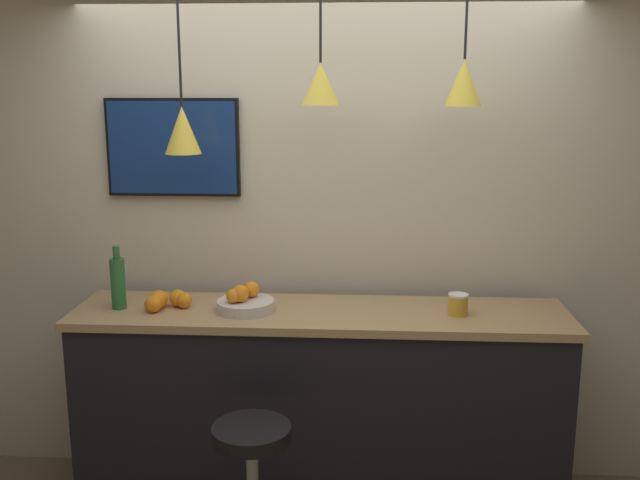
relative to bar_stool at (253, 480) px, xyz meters
The scene contains 11 objects.
back_wall 1.40m from the bar_stool, 75.62° to the left, with size 8.00×0.06×2.90m.
service_counter 0.64m from the bar_stool, 67.09° to the left, with size 2.40×0.55×1.03m.
bar_stool is the anchor object (origin of this frame).
fruit_bowl 0.84m from the bar_stool, 101.32° to the left, with size 0.28×0.28×0.14m.
orange_pile 0.98m from the bar_stool, 131.07° to the left, with size 0.21×0.18×0.09m.
juice_bottle 1.16m from the bar_stool, 142.35° to the left, with size 0.07×0.07×0.31m.
spread_jar 1.24m from the bar_stool, 31.91° to the left, with size 0.10×0.10×0.10m.
pendant_lamp_left 1.62m from the bar_stool, 122.54° to the left, with size 0.17×0.17×1.02m.
pendant_lamp_middle 1.78m from the bar_stool, 68.30° to the left, with size 0.18×0.18×0.79m.
pendant_lamp_right 1.98m from the bar_stool, 34.89° to the left, with size 0.17×0.17×0.79m.
mounted_tv 1.70m from the bar_stool, 119.89° to the left, with size 0.69×0.04×0.50m.
Camera 1 is at (0.20, -2.70, 2.10)m, focal length 40.00 mm.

